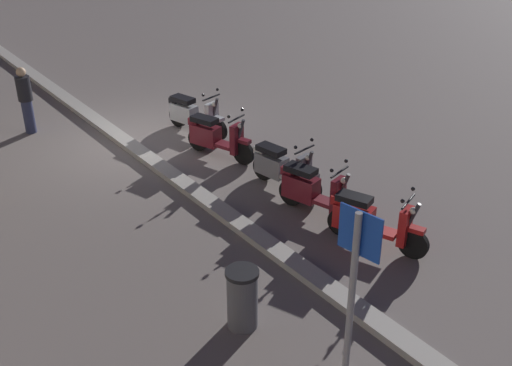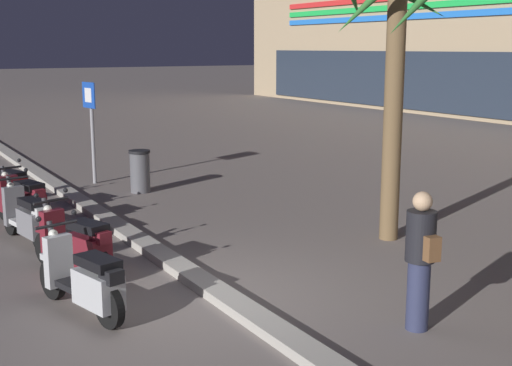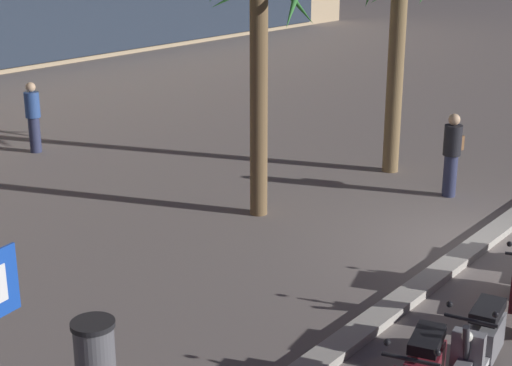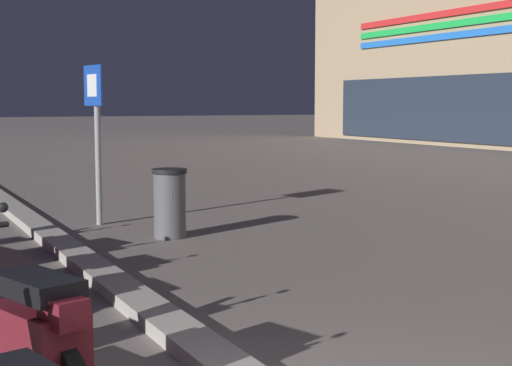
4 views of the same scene
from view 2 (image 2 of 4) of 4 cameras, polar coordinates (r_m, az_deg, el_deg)
ground_plane at (r=8.93m, az=-4.89°, el=-9.76°), size 200.00×200.00×0.00m
curb_strip at (r=9.02m, az=-3.26°, el=-9.10°), size 60.00×0.36×0.12m
scooter_red_far_back at (r=14.26m, az=-20.32°, el=-0.50°), size 1.75×0.87×1.17m
scooter_maroon_second_in_line at (r=12.92m, az=-18.87°, el=-1.54°), size 1.69×0.72×1.17m
scooter_grey_tail_end at (r=11.82m, az=-18.56°, el=-2.79°), size 1.75×0.63×1.17m
scooter_maroon_mid_front at (r=9.94m, az=-14.74°, el=-5.10°), size 1.73×0.80×1.17m
scooter_silver_gap_after_mid at (r=8.52m, az=-14.10°, el=-7.92°), size 1.81×0.74×1.17m
crossing_sign at (r=16.55m, az=-13.59°, el=5.10°), size 0.60×0.16×2.40m
palm_tree_far_corner at (r=11.43m, az=11.74°, el=13.06°), size 2.42×2.45×4.77m
pedestrian_window_shopping at (r=7.98m, az=13.56°, el=-6.09°), size 0.46×0.34×1.62m
litter_bin at (r=15.44m, az=-9.67°, el=1.00°), size 0.48×0.48×0.95m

